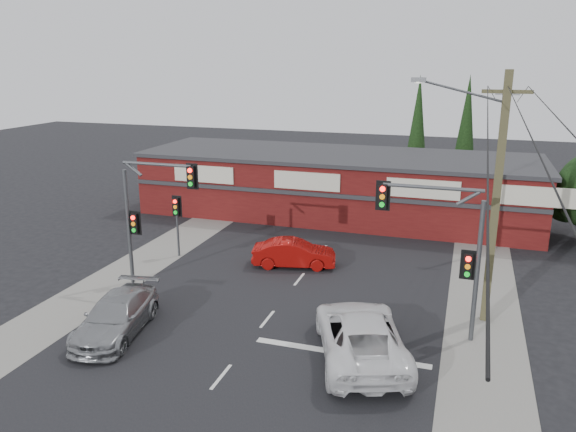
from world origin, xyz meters
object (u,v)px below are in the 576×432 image
(shop_building, at_px, (337,184))
(utility_pole, at_px, (493,192))
(silver_suv, at_px, (116,316))
(white_suv, at_px, (361,335))
(red_sedan, at_px, (294,253))

(shop_building, height_order, utility_pole, utility_pole)
(shop_building, xyz_separation_m, utility_pole, (9.36, -14.00, 3.26))
(shop_building, bearing_deg, utility_pole, -56.24)
(silver_suv, bearing_deg, white_suv, -2.89)
(silver_suv, distance_m, utility_pole, 15.40)
(white_suv, bearing_deg, utility_pole, -152.08)
(red_sedan, distance_m, utility_pole, 10.86)
(silver_suv, relative_size, red_sedan, 1.19)
(silver_suv, height_order, utility_pole, utility_pole)
(red_sedan, relative_size, shop_building, 0.16)
(silver_suv, xyz_separation_m, red_sedan, (4.38, 9.16, -0.03))
(white_suv, height_order, shop_building, shop_building)
(red_sedan, xyz_separation_m, shop_building, (-0.21, 10.51, 1.43))
(white_suv, bearing_deg, shop_building, -93.70)
(red_sedan, bearing_deg, silver_suv, 141.40)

